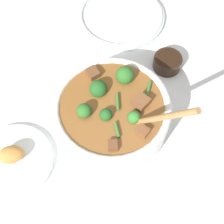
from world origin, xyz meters
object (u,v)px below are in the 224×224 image
at_px(stew_bowl, 112,113).
at_px(condiment_bowl, 167,62).
at_px(empty_plate, 121,15).
at_px(food_plate, 12,160).

xyz_separation_m(stew_bowl, condiment_bowl, (0.17, 0.14, -0.04)).
bearing_deg(stew_bowl, empty_plate, 75.79).
height_order(condiment_bowl, empty_plate, condiment_bowl).
height_order(condiment_bowl, food_plate, food_plate).
relative_size(stew_bowl, empty_plate, 1.02).
bearing_deg(stew_bowl, food_plate, -167.07).
relative_size(stew_bowl, condiment_bowl, 3.49).
distance_m(empty_plate, food_plate, 0.51).
xyz_separation_m(stew_bowl, empty_plate, (0.09, 0.34, -0.05)).
bearing_deg(condiment_bowl, food_plate, -154.15).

